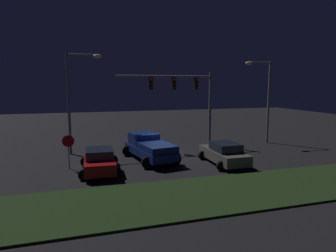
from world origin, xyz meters
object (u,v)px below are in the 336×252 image
car_sedan_far (100,160)px  car_sedan (224,153)px  pickup_truck (149,146)px  traffic_signal_gantry (184,91)px  stop_sign (68,145)px  street_lamp_left (76,90)px  street_lamp_right (264,91)px

car_sedan_far → car_sedan: bearing=-90.9°
pickup_truck → traffic_signal_gantry: 6.48m
traffic_signal_gantry → car_sedan_far: bearing=-143.9°
pickup_truck → traffic_signal_gantry: traffic_signal_gantry is taller
car_sedan → stop_sign: size_ratio=1.98×
traffic_signal_gantry → street_lamp_left: size_ratio=1.06×
pickup_truck → car_sedan_far: size_ratio=1.26×
pickup_truck → car_sedan: 5.35m
car_sedan → car_sedan_far: same height
street_lamp_right → stop_sign: (-16.99, -3.90, -3.25)m
car_sedan_far → street_lamp_left: (-1.28, 5.55, 4.23)m
car_sedan → street_lamp_right: 9.77m
street_lamp_right → street_lamp_left: bearing=178.4°
pickup_truck → street_lamp_left: 7.20m
street_lamp_right → stop_sign: 17.73m
car_sedan_far → street_lamp_left: size_ratio=0.57×
pickup_truck → street_lamp_right: 12.48m
car_sedan → street_lamp_left: size_ratio=0.56×
pickup_truck → street_lamp_right: size_ratio=0.75×
traffic_signal_gantry → street_lamp_left: 8.84m
traffic_signal_gantry → street_lamp_left: street_lamp_left is taller
traffic_signal_gantry → stop_sign: 10.86m
car_sedan_far → traffic_signal_gantry: bearing=-51.1°
car_sedan_far → traffic_signal_gantry: (7.56, 5.50, 4.16)m
street_lamp_left → street_lamp_right: street_lamp_left is taller
traffic_signal_gantry → street_lamp_left: bearing=179.7°
car_sedan → car_sedan_far: bearing=86.7°
traffic_signal_gantry → stop_sign: size_ratio=3.73×
traffic_signal_gantry → street_lamp_left: (-8.84, 0.05, 0.07)m
pickup_truck → car_sedan_far: bearing=110.0°
street_lamp_left → stop_sign: size_ratio=3.51×
stop_sign → street_lamp_right: bearing=12.9°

